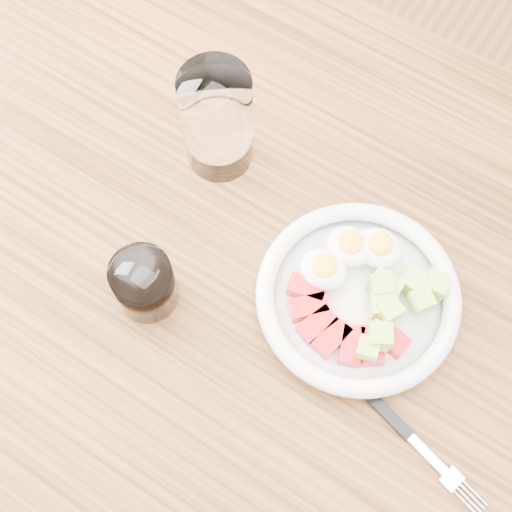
{
  "coord_description": "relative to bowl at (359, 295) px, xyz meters",
  "views": [
    {
      "loc": [
        0.17,
        -0.26,
        1.6
      ],
      "look_at": [
        -0.01,
        0.01,
        0.8
      ],
      "focal_mm": 50.0,
      "sensor_mm": 36.0,
      "label": 1
    }
  ],
  "objects": [
    {
      "name": "dining_table",
      "position": [
        -0.12,
        -0.04,
        -0.12
      ],
      "size": [
        1.5,
        0.9,
        0.77
      ],
      "color": "brown",
      "rests_on": "ground"
    },
    {
      "name": "fork",
      "position": [
        0.11,
        -0.1,
        -0.02
      ],
      "size": [
        0.2,
        0.07,
        0.01
      ],
      "color": "black",
      "rests_on": "dining_table"
    },
    {
      "name": "water_glass",
      "position": [
        -0.26,
        0.08,
        0.06
      ],
      "size": [
        0.09,
        0.09,
        0.16
      ],
      "primitive_type": "cylinder",
      "color": "white",
      "rests_on": "dining_table"
    },
    {
      "name": "ground",
      "position": [
        -0.12,
        -0.04,
        -0.79
      ],
      "size": [
        4.0,
        4.0,
        0.0
      ],
      "primitive_type": "plane",
      "color": "brown",
      "rests_on": "ground"
    },
    {
      "name": "coffee_glass",
      "position": [
        -0.22,
        -0.13,
        0.02
      ],
      "size": [
        0.07,
        0.07,
        0.08
      ],
      "color": "white",
      "rests_on": "dining_table"
    },
    {
      "name": "bowl",
      "position": [
        0.0,
        0.0,
        0.0
      ],
      "size": [
        0.25,
        0.25,
        0.06
      ],
      "color": "white",
      "rests_on": "dining_table"
    }
  ]
}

